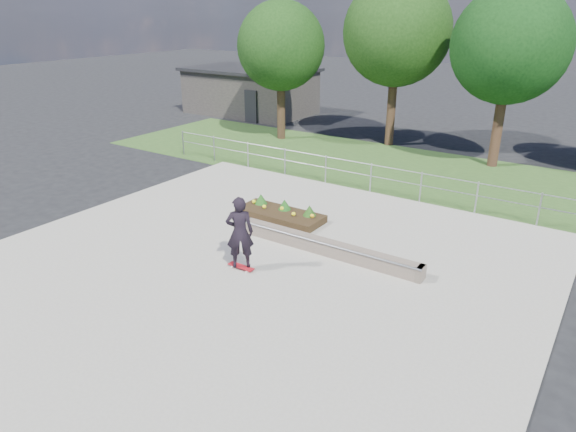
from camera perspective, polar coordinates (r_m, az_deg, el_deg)
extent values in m
plane|color=black|center=(14.32, -4.04, -5.79)|extent=(120.00, 120.00, 0.00)
cube|color=#2A491D|center=(23.32, 12.79, 4.90)|extent=(30.00, 8.00, 0.02)
cube|color=gray|center=(14.30, -4.05, -5.69)|extent=(15.00, 15.00, 0.06)
cylinder|color=gray|center=(25.69, -11.57, 7.94)|extent=(0.06, 0.06, 1.20)
cylinder|color=#94979C|center=(24.34, -8.21, 7.39)|extent=(0.06, 0.06, 1.20)
cylinder|color=gray|center=(23.08, -4.47, 6.74)|extent=(0.06, 0.06, 1.20)
cylinder|color=gray|center=(21.94, -0.34, 5.99)|extent=(0.06, 0.06, 1.20)
cylinder|color=gray|center=(20.92, 4.21, 5.13)|extent=(0.06, 0.06, 1.20)
cylinder|color=#9C9FA5|center=(20.06, 9.17, 4.14)|extent=(0.06, 0.06, 1.20)
cylinder|color=#93959B|center=(19.36, 14.52, 3.05)|extent=(0.06, 0.06, 1.20)
cylinder|color=#96999E|center=(18.84, 20.20, 1.85)|extent=(0.06, 0.06, 1.20)
cylinder|color=gray|center=(18.53, 26.13, 0.58)|extent=(0.06, 0.06, 1.20)
cylinder|color=#96999E|center=(19.90, 9.27, 5.65)|extent=(20.00, 0.04, 0.04)
cylinder|color=gray|center=(20.03, 9.19, 4.42)|extent=(20.00, 0.04, 0.04)
cube|color=#2D2A28|center=(35.86, -4.20, 13.56)|extent=(8.00, 5.00, 2.80)
cube|color=black|center=(35.67, -4.27, 15.94)|extent=(8.40, 5.40, 0.20)
cube|color=black|center=(32.72, -4.16, 12.03)|extent=(0.90, 0.10, 2.00)
cylinder|color=black|center=(28.36, -0.77, 11.48)|extent=(0.44, 0.44, 2.93)
sphere|color=black|center=(27.94, -0.80, 18.37)|extent=(4.55, 4.55, 4.55)
cylinder|color=#301D13|center=(27.44, 11.37, 11.18)|extent=(0.44, 0.44, 3.38)
sphere|color=black|center=(27.01, 12.02, 19.40)|extent=(5.25, 5.25, 5.25)
cylinder|color=#341E15|center=(24.93, 22.19, 8.65)|extent=(0.44, 0.44, 3.15)
sphere|color=black|center=(24.44, 23.47, 17.02)|extent=(4.90, 4.90, 4.90)
cube|color=brown|center=(14.95, 4.03, -3.42)|extent=(6.00, 0.40, 0.40)
cylinder|color=gray|center=(14.70, 3.66, -2.99)|extent=(6.00, 0.06, 0.06)
cube|color=brown|center=(16.44, -4.73, -0.98)|extent=(0.15, 0.42, 0.40)
cube|color=brown|center=(13.90, 14.47, -6.20)|extent=(0.15, 0.42, 0.40)
cube|color=black|center=(17.37, -0.85, 0.12)|extent=(3.00, 1.20, 0.25)
sphere|color=yellow|center=(18.03, -3.81, 1.62)|extent=(0.14, 0.14, 0.14)
sphere|color=yellow|center=(17.54, -2.65, 1.05)|extent=(0.14, 0.14, 0.14)
sphere|color=yellow|center=(17.37, -0.67, 0.85)|extent=(0.14, 0.14, 0.14)
sphere|color=yellow|center=(16.90, 0.62, 0.23)|extent=(0.14, 0.14, 0.14)
sphere|color=yellow|center=(16.76, 2.71, 0.01)|extent=(0.14, 0.14, 0.14)
cone|color=#184814|center=(18.00, -3.02, 1.93)|extent=(0.44, 0.44, 0.36)
cone|color=#154614|center=(17.45, -0.39, 1.30)|extent=(0.44, 0.44, 0.36)
cone|color=#1B4012|center=(16.94, 2.40, 0.63)|extent=(0.44, 0.44, 0.36)
cylinder|color=white|center=(14.25, -6.28, -5.62)|extent=(0.05, 0.03, 0.05)
cylinder|color=silver|center=(14.37, -5.81, -5.35)|extent=(0.05, 0.03, 0.05)
cylinder|color=white|center=(13.96, -4.63, -6.19)|extent=(0.05, 0.03, 0.05)
cylinder|color=silver|center=(14.08, -4.17, -5.91)|extent=(0.05, 0.03, 0.05)
cylinder|color=gray|center=(14.30, -6.05, -5.40)|extent=(0.02, 0.18, 0.02)
cylinder|color=#A4A5AA|center=(14.01, -4.40, -5.96)|extent=(0.02, 0.18, 0.02)
cube|color=maroon|center=(14.14, -5.24, -5.60)|extent=(0.80, 0.21, 0.02)
imported|color=black|center=(13.70, -5.38, -1.83)|extent=(0.88, 0.83, 2.02)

